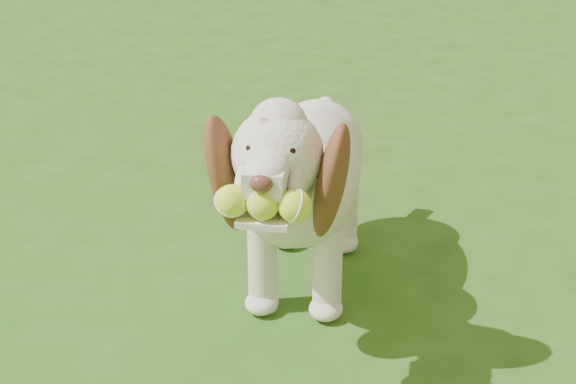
% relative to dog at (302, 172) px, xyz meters
% --- Properties ---
extents(ground, '(80.00, 80.00, 0.00)m').
position_rel_dog_xyz_m(ground, '(-0.02, -0.12, -0.45)').
color(ground, '#274F16').
rests_on(ground, ground).
extents(dog, '(0.58, 1.29, 0.84)m').
position_rel_dog_xyz_m(dog, '(0.00, 0.00, 0.00)').
color(dog, silver).
rests_on(dog, ground).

